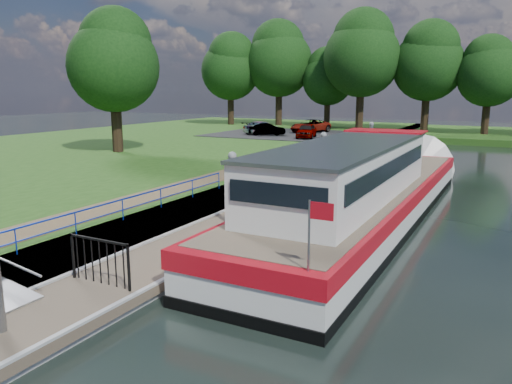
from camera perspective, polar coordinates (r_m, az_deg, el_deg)
The scene contains 16 objects.
ground at distance 11.71m, azimuth -24.98°, elevation -14.96°, with size 160.00×160.00×0.00m, color black.
riverbank at distance 34.30m, azimuth -23.59°, elevation 2.90°, with size 32.00×90.00×0.78m, color #234B15.
bank_edge at distance 24.34m, azimuth -0.09°, elevation 0.65°, with size 1.10×90.00×0.78m, color #473D2D.
footpath at distance 19.67m, azimuth -14.55°, elevation -1.15°, with size 1.60×40.00×0.05m, color brown.
carpark at distance 48.47m, azimuth 3.82°, elevation 6.63°, with size 14.00×12.00×0.06m, color black.
blue_fence at distance 15.05m, azimuth -22.77°, elevation -3.59°, with size 0.04×18.04×0.72m.
pontoon at distance 21.53m, azimuth 3.42°, elevation -1.38°, with size 2.50×30.00×0.56m.
mooring_piles at distance 21.31m, azimuth 3.46°, elevation 1.49°, with size 0.30×27.30×3.55m.
gate_panel at distance 12.60m, azimuth -17.46°, elevation -6.86°, with size 1.85×0.05×1.15m.
barge at distance 20.11m, azimuth 12.76°, elevation 0.05°, with size 4.36×21.15×4.78m.
horizon_trees at distance 55.82m, azimuth 17.74°, elevation 14.11°, with size 54.38×10.03×12.87m.
bank_tree_a at distance 36.01m, azimuth -15.91°, elevation 14.39°, with size 6.12×6.12×9.72m.
car_a at distance 44.45m, azimuth 5.81°, elevation 6.99°, with size 1.48×3.68×1.25m, color #999999.
car_b at distance 46.75m, azimuth 1.30°, elevation 7.17°, with size 1.16×3.32×1.09m, color #999999.
car_c at distance 48.21m, azimuth 0.67°, elevation 7.38°, with size 1.69×4.16×1.21m, color #999999.
car_d at distance 50.20m, azimuth 6.23°, elevation 7.51°, with size 2.08×4.51×1.25m, color #999999.
Camera 1 is at (8.63, -6.12, 5.03)m, focal length 35.00 mm.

